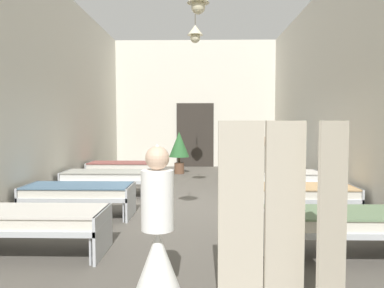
{
  "coord_description": "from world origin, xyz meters",
  "views": [
    {
      "loc": [
        0.22,
        -7.53,
        1.69
      ],
      "look_at": [
        0.0,
        1.68,
        1.15
      ],
      "focal_mm": 35.21,
      "sensor_mm": 36.0,
      "label": 1
    }
  ],
  "objects_px": {
    "bed_left_row_2": "(106,177)",
    "potted_plant": "(179,146)",
    "bed_right_row_0": "(340,222)",
    "bed_right_row_2": "(278,177)",
    "nurse_near_aisle": "(158,248)",
    "bed_left_row_3": "(123,167)",
    "patient_seated_primary": "(251,152)",
    "bed_left_row_0": "(30,220)",
    "patient_seated_secondary": "(263,159)",
    "privacy_screen": "(286,213)",
    "bed_left_row_1": "(79,192)",
    "bed_right_row_1": "(300,193)",
    "bed_right_row_3": "(264,167)"
  },
  "relations": [
    {
      "from": "bed_left_row_0",
      "to": "patient_seated_secondary",
      "type": "relative_size",
      "value": 2.37
    },
    {
      "from": "bed_left_row_3",
      "to": "potted_plant",
      "type": "bearing_deg",
      "value": 52.11
    },
    {
      "from": "bed_left_row_0",
      "to": "nurse_near_aisle",
      "type": "xyz_separation_m",
      "value": [
        1.77,
        -1.29,
        0.09
      ]
    },
    {
      "from": "bed_left_row_0",
      "to": "privacy_screen",
      "type": "height_order",
      "value": "privacy_screen"
    },
    {
      "from": "bed_right_row_1",
      "to": "bed_left_row_2",
      "type": "relative_size",
      "value": 1.0
    },
    {
      "from": "patient_seated_primary",
      "to": "patient_seated_secondary",
      "type": "height_order",
      "value": "same"
    },
    {
      "from": "patient_seated_primary",
      "to": "potted_plant",
      "type": "distance_m",
      "value": 2.82
    },
    {
      "from": "bed_left_row_0",
      "to": "bed_right_row_0",
      "type": "relative_size",
      "value": 1.0
    },
    {
      "from": "bed_right_row_0",
      "to": "bed_left_row_0",
      "type": "bearing_deg",
      "value": 180.0
    },
    {
      "from": "bed_right_row_0",
      "to": "bed_right_row_2",
      "type": "distance_m",
      "value": 3.8
    },
    {
      "from": "bed_left_row_3",
      "to": "bed_right_row_3",
      "type": "distance_m",
      "value": 3.91
    },
    {
      "from": "bed_left_row_0",
      "to": "patient_seated_secondary",
      "type": "distance_m",
      "value": 5.18
    },
    {
      "from": "patient_seated_primary",
      "to": "patient_seated_secondary",
      "type": "xyz_separation_m",
      "value": [
        0.0,
        -1.94,
        0.0
      ]
    },
    {
      "from": "bed_left_row_1",
      "to": "patient_seated_primary",
      "type": "xyz_separation_m",
      "value": [
        3.56,
        3.79,
        0.43
      ]
    },
    {
      "from": "bed_right_row_2",
      "to": "privacy_screen",
      "type": "xyz_separation_m",
      "value": [
        -0.95,
        -5.03,
        0.41
      ]
    },
    {
      "from": "bed_left_row_1",
      "to": "bed_right_row_1",
      "type": "height_order",
      "value": "same"
    },
    {
      "from": "nurse_near_aisle",
      "to": "bed_right_row_0",
      "type": "bearing_deg",
      "value": -80.52
    },
    {
      "from": "bed_right_row_3",
      "to": "privacy_screen",
      "type": "bearing_deg",
      "value": -97.81
    },
    {
      "from": "bed_left_row_0",
      "to": "patient_seated_primary",
      "type": "xyz_separation_m",
      "value": [
        3.56,
        5.69,
        0.43
      ]
    },
    {
      "from": "bed_right_row_0",
      "to": "bed_left_row_3",
      "type": "relative_size",
      "value": 1.0
    },
    {
      "from": "bed_right_row_0",
      "to": "privacy_screen",
      "type": "height_order",
      "value": "privacy_screen"
    },
    {
      "from": "bed_left_row_0",
      "to": "bed_right_row_2",
      "type": "relative_size",
      "value": 1.0
    },
    {
      "from": "bed_left_row_0",
      "to": "patient_seated_secondary",
      "type": "bearing_deg",
      "value": 46.46
    },
    {
      "from": "bed_right_row_0",
      "to": "patient_seated_secondary",
      "type": "height_order",
      "value": "patient_seated_secondary"
    },
    {
      "from": "bed_left_row_0",
      "to": "privacy_screen",
      "type": "distance_m",
      "value": 3.23
    },
    {
      "from": "nurse_near_aisle",
      "to": "bed_right_row_2",
      "type": "bearing_deg",
      "value": -44.38
    },
    {
      "from": "bed_right_row_0",
      "to": "bed_left_row_3",
      "type": "height_order",
      "value": "same"
    },
    {
      "from": "patient_seated_secondary",
      "to": "bed_left_row_1",
      "type": "bearing_deg",
      "value": -152.59
    },
    {
      "from": "nurse_near_aisle",
      "to": "patient_seated_secondary",
      "type": "xyz_separation_m",
      "value": [
        1.78,
        5.03,
        0.34
      ]
    },
    {
      "from": "bed_left_row_1",
      "to": "patient_seated_primary",
      "type": "relative_size",
      "value": 2.37
    },
    {
      "from": "potted_plant",
      "to": "privacy_screen",
      "type": "xyz_separation_m",
      "value": [
        1.5,
        -8.8,
        -0.04
      ]
    },
    {
      "from": "patient_seated_secondary",
      "to": "bed_right_row_2",
      "type": "bearing_deg",
      "value": 8.91
    },
    {
      "from": "potted_plant",
      "to": "bed_right_row_0",
      "type": "bearing_deg",
      "value": -72.11
    },
    {
      "from": "nurse_near_aisle",
      "to": "patient_seated_primary",
      "type": "height_order",
      "value": "nurse_near_aisle"
    },
    {
      "from": "patient_seated_primary",
      "to": "privacy_screen",
      "type": "height_order",
      "value": "privacy_screen"
    },
    {
      "from": "nurse_near_aisle",
      "to": "privacy_screen",
      "type": "distance_m",
      "value": 1.23
    },
    {
      "from": "bed_right_row_3",
      "to": "bed_left_row_1",
      "type": "bearing_deg",
      "value": -135.81
    },
    {
      "from": "bed_left_row_2",
      "to": "potted_plant",
      "type": "relative_size",
      "value": 1.38
    },
    {
      "from": "bed_left_row_1",
      "to": "bed_left_row_2",
      "type": "distance_m",
      "value": 1.9
    },
    {
      "from": "bed_left_row_3",
      "to": "bed_right_row_3",
      "type": "bearing_deg",
      "value": 0.0
    },
    {
      "from": "bed_left_row_3",
      "to": "privacy_screen",
      "type": "relative_size",
      "value": 1.12
    },
    {
      "from": "bed_right_row_1",
      "to": "privacy_screen",
      "type": "distance_m",
      "value": 3.29
    },
    {
      "from": "patient_seated_secondary",
      "to": "potted_plant",
      "type": "bearing_deg",
      "value": 118.67
    },
    {
      "from": "bed_right_row_0",
      "to": "potted_plant",
      "type": "height_order",
      "value": "potted_plant"
    },
    {
      "from": "bed_left_row_0",
      "to": "bed_left_row_1",
      "type": "xyz_separation_m",
      "value": [
        0.0,
        1.9,
        0.0
      ]
    },
    {
      "from": "bed_left_row_0",
      "to": "bed_right_row_0",
      "type": "height_order",
      "value": "same"
    },
    {
      "from": "bed_right_row_0",
      "to": "patient_seated_primary",
      "type": "height_order",
      "value": "patient_seated_primary"
    },
    {
      "from": "bed_left_row_2",
      "to": "potted_plant",
      "type": "xyz_separation_m",
      "value": [
        1.46,
        3.78,
        0.45
      ]
    },
    {
      "from": "bed_right_row_1",
      "to": "bed_left_row_3",
      "type": "relative_size",
      "value": 1.0
    },
    {
      "from": "bed_left_row_0",
      "to": "bed_left_row_3",
      "type": "relative_size",
      "value": 1.0
    }
  ]
}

